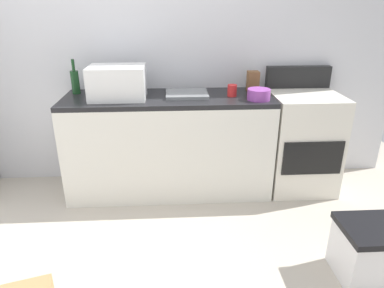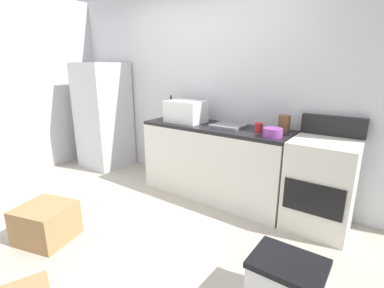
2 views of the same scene
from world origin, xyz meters
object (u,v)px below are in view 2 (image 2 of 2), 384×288
knife_block (284,124)px  mixing_bowl (273,133)px  microwave (186,112)px  coffee_mug (259,127)px  refrigerator (104,116)px  cardboard_box_large (46,223)px  wine_bottle (171,109)px  storage_bin (286,285)px  stove_oven (321,183)px

knife_block → mixing_bowl: 0.30m
microwave → coffee_mug: bearing=0.7°
refrigerator → cardboard_box_large: size_ratio=3.61×
mixing_bowl → coffee_mug: bearing=147.7°
wine_bottle → storage_bin: 2.64m
microwave → cardboard_box_large: (-0.36, -1.69, -0.87)m
microwave → knife_block: 1.19m
wine_bottle → coffee_mug: 1.37m
coffee_mug → mixing_bowl: bearing=-32.3°
coffee_mug → storage_bin: coffee_mug is taller
wine_bottle → knife_block: 1.58m
refrigerator → cardboard_box_large: 2.20m
refrigerator → wine_bottle: bearing=9.2°
refrigerator → storage_bin: bearing=-19.3°
refrigerator → storage_bin: refrigerator is taller
wine_bottle → mixing_bowl: bearing=-11.0°
refrigerator → microwave: bearing=0.4°
cardboard_box_large → stove_oven: bearing=40.9°
cardboard_box_large → mixing_bowl: bearing=45.8°
refrigerator → mixing_bowl: bearing=-2.1°
storage_bin → wine_bottle: bearing=146.9°
stove_oven → knife_block: (-0.45, 0.14, 0.52)m
coffee_mug → storage_bin: size_ratio=0.22×
refrigerator → coffee_mug: size_ratio=16.39×
cardboard_box_large → knife_block: bearing=50.5°
refrigerator → stove_oven: size_ratio=1.49×
knife_block → cardboard_box_large: knife_block is taller
coffee_mug → mixing_bowl: size_ratio=0.53×
coffee_mug → storage_bin: 1.60m
microwave → storage_bin: (1.71, -1.18, -0.84)m
microwave → mixing_bowl: (1.17, -0.12, -0.09)m
knife_block → storage_bin: bearing=-68.8°
refrigerator → coffee_mug: 2.60m
stove_oven → coffee_mug: (-0.67, -0.03, 0.48)m
stove_oven → microwave: (-1.63, -0.04, 0.57)m
stove_oven → mixing_bowl: (-0.47, -0.16, 0.48)m
refrigerator → wine_bottle: refrigerator is taller
coffee_mug → storage_bin: (0.74, -1.19, -0.76)m
knife_block → mixing_bowl: size_ratio=0.95×
microwave → cardboard_box_large: size_ratio=1.01×
stove_oven → coffee_mug: bearing=-177.4°
refrigerator → knife_block: size_ratio=9.10×
microwave → wine_bottle: bearing=154.6°
knife_block → coffee_mug: bearing=-142.1°
stove_oven → mixing_bowl: 0.69m
coffee_mug → knife_block: knife_block is taller
knife_block → cardboard_box_large: size_ratio=0.40×
coffee_mug → cardboard_box_large: (-1.33, -1.70, -0.78)m
stove_oven → cardboard_box_large: bearing=-139.1°
coffee_mug → cardboard_box_large: bearing=-128.0°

